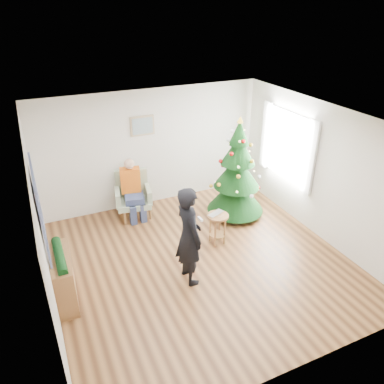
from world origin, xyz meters
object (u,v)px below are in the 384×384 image
standing_man (189,236)px  console (64,278)px  christmas_tree (237,173)px  armchair (133,200)px  stool (217,229)px

standing_man → console: size_ratio=1.72×
christmas_tree → standing_man: 2.37m
christmas_tree → armchair: 2.29m
stool → standing_man: (-0.92, -0.74, 0.54)m
stool → armchair: 2.03m
standing_man → stool: bearing=-53.5°
stool → armchair: (-1.16, 1.67, 0.05)m
christmas_tree → console: (-3.74, -1.18, -0.59)m
stool → armchair: size_ratio=0.62×
armchair → console: 2.66m
christmas_tree → armchair: size_ratio=2.21×
armchair → standing_man: 2.47m
armchair → stool: bearing=-43.8°
stool → standing_man: 1.30m
stool → standing_man: size_ratio=0.36×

